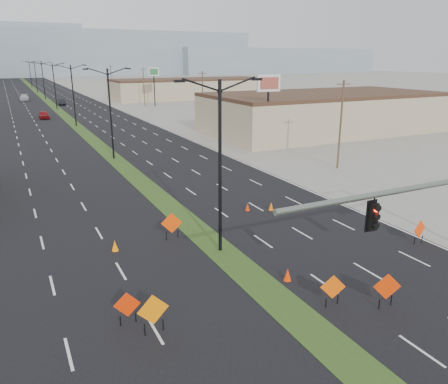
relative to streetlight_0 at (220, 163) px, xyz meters
name	(u,v)px	position (x,y,z in m)	size (l,w,h in m)	color
ground	(364,375)	(0.00, -12.00, -5.42)	(600.00, 600.00, 0.00)	gray
road_surface	(55,108)	(0.00, 88.00, -5.42)	(25.00, 400.00, 0.02)	black
median_strip	(55,108)	(0.00, 88.00, -5.42)	(2.00, 400.00, 0.04)	#284619
building_se_near	(323,114)	(34.00, 33.00, -2.67)	(36.00, 18.00, 5.50)	tan
building_se_far	(190,89)	(38.00, 98.00, -2.92)	(44.00, 16.00, 5.00)	tan
mesa_center	(83,53)	(40.00, 288.00, 8.58)	(220.00, 50.00, 28.00)	gray
mesa_east	(272,61)	(180.00, 278.00, 3.58)	(160.00, 50.00, 18.00)	gray
streetlight_0	(220,163)	(0.00, 0.00, 0.00)	(5.15, 0.24, 10.02)	black
streetlight_1	(110,111)	(0.00, 28.00, 0.00)	(5.15, 0.24, 10.02)	black
streetlight_2	(73,94)	(0.00, 56.00, 0.00)	(5.15, 0.24, 10.02)	black
streetlight_3	(54,85)	(0.00, 84.00, 0.00)	(5.15, 0.24, 10.02)	black
streetlight_4	(43,79)	(0.00, 112.00, 0.00)	(5.15, 0.24, 10.02)	black
streetlight_5	(36,76)	(0.00, 140.00, 0.00)	(5.15, 0.24, 10.02)	black
streetlight_6	(30,73)	(0.00, 168.00, 0.00)	(5.15, 0.24, 10.02)	black
utility_pole_0	(341,124)	(20.00, 13.00, -0.74)	(1.60, 0.20, 9.00)	#4C3823
utility_pole_1	(203,97)	(20.00, 48.00, -0.74)	(1.60, 0.20, 9.00)	#4C3823
utility_pole_2	(144,86)	(20.00, 83.00, -0.74)	(1.60, 0.20, 9.00)	#4C3823
utility_pole_3	(111,80)	(20.00, 118.00, -0.74)	(1.60, 0.20, 9.00)	#4C3823
car_left	(44,115)	(-4.04, 68.49, -4.70)	(1.71, 4.24, 1.45)	maroon
car_mid	(62,102)	(2.19, 93.73, -4.70)	(1.52, 4.36, 1.44)	black
car_far	(24,98)	(-5.43, 110.51, -4.60)	(2.28, 5.61, 1.63)	#AFB4B9
construction_sign_0	(153,311)	(-6.08, -6.17, -4.34)	(1.36, 0.05, 1.82)	orange
construction_sign_1	(127,306)	(-6.88, -5.03, -4.52)	(1.14, 0.29, 1.54)	red
construction_sign_2	(172,224)	(-2.00, 2.89, -4.36)	(1.31, 0.40, 1.79)	#F04105
construction_sign_3	(333,288)	(2.00, -7.79, -4.49)	(1.11, 0.48, 1.57)	#FF5605
construction_sign_4	(387,288)	(4.13, -9.00, -4.40)	(1.21, 0.55, 1.73)	red
construction_sign_5	(420,230)	(11.50, -4.55, -4.50)	(1.17, 0.23, 1.56)	#F63805
cone_0	(288,275)	(1.51, -4.88, -5.07)	(0.41, 0.41, 0.69)	#E63704
cone_1	(248,207)	(4.98, 5.52, -5.11)	(0.37, 0.37, 0.61)	red
cone_2	(271,206)	(6.63, 4.82, -5.10)	(0.39, 0.39, 0.65)	#FA6305
cone_3	(115,246)	(-5.66, 2.75, -5.07)	(0.41, 0.41, 0.69)	orange
pole_sign_east_near	(268,89)	(18.40, 24.45, 2.06)	(3.02, 0.68, 9.19)	black
pole_sign_east_far	(154,75)	(21.84, 80.65, 1.89)	(2.86, 1.37, 8.99)	black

